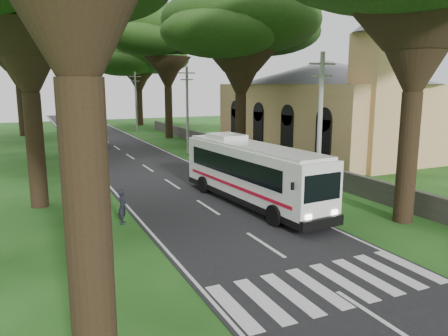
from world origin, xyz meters
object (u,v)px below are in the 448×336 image
Objects in this scene: church at (326,100)px; pole_far at (136,101)px; distant_car_a at (101,140)px; pedestrian at (122,207)px; pole_mid at (187,108)px; coach_bus at (251,172)px; distant_car_c at (94,117)px; distant_car_b at (86,127)px; pole_near at (320,127)px.

church is 27.41m from pole_far.
distant_car_a is 26.71m from pedestrian.
pole_mid is 10.84m from distant_car_a.
pole_mid is at bearing 160.19° from church.
coach_bus reaches higher than distant_car_c.
distant_car_c is at bearing 11.67° from pedestrian.
church is 46.88m from distant_car_c.
pedestrian reaches higher than distant_car_a.
pole_mid is at bearing -84.83° from distant_car_b.
pole_far is 2.12× the size of distant_car_a.
distant_car_b is at bearing 158.21° from pole_far.
distant_car_b is at bearing 89.98° from coach_bus.
church is 6.37× the size of distant_car_a.
pole_mid is at bearing -9.40° from pedestrian.
pole_far reaches higher than coach_bus.
pedestrian is (-10.11, -38.81, -3.36)m from pole_far.
pole_mid is at bearing -90.00° from pole_far.
distant_car_c is at bearing 67.77° from distant_car_b.
pole_far is 20.22m from distant_car_c.
church is 5.30× the size of distant_car_b.
distant_car_c is at bearing 97.83° from pole_far.
pole_near is 10.72m from pedestrian.
distant_car_a is at bearing 93.58° from coach_bus.
coach_bus is at bearing -99.52° from pole_mid.
pole_near is at bearing -77.87° from pedestrian.
pole_near is 40.00m from pole_far.
pole_mid is 0.71× the size of coach_bus.
coach_bus is 58.04m from distant_car_c.
distant_car_a is (-6.78, 7.70, -3.51)m from pole_mid.
distant_car_b reaches higher than distant_car_a.
distant_car_b is (-6.30, 42.52, -3.40)m from pole_near.
pole_mid reaches higher than distant_car_b.
pole_far is at bearing 80.87° from coach_bus.
pole_near is 1.66× the size of distant_car_c.
pole_mid is at bearing 90.00° from pole_near.
pole_mid is (-12.36, 4.45, -0.73)m from church.
pole_mid is at bearing 75.93° from coach_bus.
distant_car_a is at bearing -118.86° from pole_far.
church is 14.68× the size of pedestrian.
church is at bearing -38.57° from pedestrian.
pedestrian is (-10.11, 1.19, -3.36)m from pole_near.
church is at bearing -19.81° from pole_mid.
pedestrian is (-7.05, -0.52, -0.94)m from coach_bus.
church is 26.98m from pedestrian.
pole_far is 38.49m from coach_bus.
church is 33.06m from distant_car_b.
distant_car_a is 2.30× the size of pedestrian.
pedestrian is at bearing 179.66° from coach_bus.
pole_mid is 21.62m from pedestrian.
distant_car_b is at bearing -81.87° from distant_car_a.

